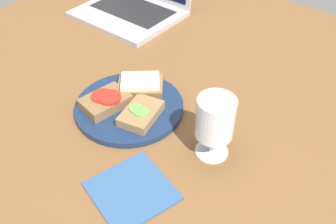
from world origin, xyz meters
The scene contains 7 objects.
wooden_table centered at (0.00, 0.00, 1.50)cm, with size 140.00×140.00×3.00cm, color brown.
plate centered at (-1.48, -5.41, 3.72)cm, with size 24.80×24.80×1.45cm, color navy.
sandwich_with_cucumber centered at (3.52, -6.90, 5.56)cm, with size 8.81×11.26×2.55cm.
sandwich_with_cheese centered at (-2.71, -0.35, 6.04)cm, with size 13.03×12.48×3.40cm.
sandwich_with_tomato centered at (-5.18, -8.98, 5.87)cm, with size 8.88×11.43×3.11cm.
wine_glass centered at (20.60, -4.68, 11.54)cm, with size 7.44×7.44×13.61cm.
napkin centered at (14.58, -22.04, 3.20)cm, with size 13.87×13.69×0.40cm, color #33598C.
Camera 1 is at (45.79, -50.60, 59.56)cm, focal length 40.00 mm.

